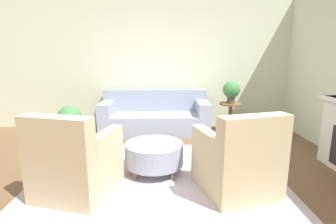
{
  "coord_description": "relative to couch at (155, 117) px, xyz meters",
  "views": [
    {
      "loc": [
        0.07,
        -3.33,
        1.6
      ],
      "look_at": [
        0.15,
        0.55,
        0.75
      ],
      "focal_mm": 28.0,
      "sensor_mm": 36.0,
      "label": 1
    }
  ],
  "objects": [
    {
      "name": "potted_plant_floor",
      "position": [
        -1.63,
        -0.45,
        0.05
      ],
      "size": [
        0.47,
        0.47,
        0.65
      ],
      "color": "#4C4742",
      "rests_on": "ground_plane"
    },
    {
      "name": "wall_back",
      "position": [
        0.09,
        0.51,
        1.08
      ],
      "size": [
        8.97,
        0.12,
        2.8
      ],
      "color": "beige",
      "rests_on": "ground_plane"
    },
    {
      "name": "armchair_right",
      "position": [
        1.04,
        -2.54,
        0.06
      ],
      "size": [
        0.98,
        1.03,
        0.99
      ],
      "color": "#C6B289",
      "rests_on": "rug"
    },
    {
      "name": "ground_plane",
      "position": [
        0.09,
        -2.03,
        -0.32
      ],
      "size": [
        16.0,
        16.0,
        0.0
      ],
      "primitive_type": "plane",
      "color": "brown"
    },
    {
      "name": "couch",
      "position": [
        0.0,
        0.0,
        0.0
      ],
      "size": [
        2.21,
        0.85,
        0.87
      ],
      "color": "#8E99B2",
      "rests_on": "ground_plane"
    },
    {
      "name": "armchair_left",
      "position": [
        -0.85,
        -2.54,
        0.06
      ],
      "size": [
        0.98,
        1.03,
        0.99
      ],
      "color": "#C6B289",
      "rests_on": "rug"
    },
    {
      "name": "potted_plant_on_side_table",
      "position": [
        1.56,
        -0.12,
        0.58
      ],
      "size": [
        0.35,
        0.35,
        0.45
      ],
      "color": "#4C4742",
      "rests_on": "side_table"
    },
    {
      "name": "ottoman_table",
      "position": [
        0.04,
        -1.98,
        -0.04
      ],
      "size": [
        0.8,
        0.8,
        0.41
      ],
      "color": "#8E99B2",
      "rests_on": "rug"
    },
    {
      "name": "rug",
      "position": [
        0.09,
        -2.03,
        -0.31
      ],
      "size": [
        3.23,
        2.3,
        0.01
      ],
      "color": "#BCB2C1",
      "rests_on": "ground_plane"
    },
    {
      "name": "side_table",
      "position": [
        1.56,
        -0.12,
        0.11
      ],
      "size": [
        0.46,
        0.46,
        0.63
      ],
      "color": "brown",
      "rests_on": "ground_plane"
    }
  ]
}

